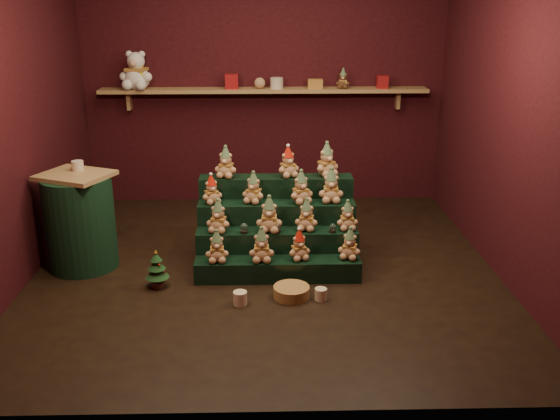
{
  "coord_description": "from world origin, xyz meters",
  "views": [
    {
      "loc": [
        -0.0,
        -5.04,
        2.29
      ],
      "look_at": [
        0.13,
        0.25,
        0.46
      ],
      "focal_mm": 40.0,
      "sensor_mm": 36.0,
      "label": 1
    }
  ],
  "objects_px": {
    "riser_tier_front": "(278,269)",
    "mini_christmas_tree": "(157,269)",
    "brown_bear": "(343,79)",
    "mug_right": "(321,294)",
    "mug_left": "(240,298)",
    "snow_globe_a": "(244,228)",
    "white_bear": "(136,65)",
    "side_table": "(80,221)",
    "wicker_basket": "(291,292)",
    "snow_globe_b": "(278,228)",
    "snow_globe_c": "(333,228)"
  },
  "relations": [
    {
      "from": "riser_tier_front",
      "to": "mini_christmas_tree",
      "type": "xyz_separation_m",
      "value": [
        -1.0,
        -0.12,
        0.07
      ]
    },
    {
      "from": "snow_globe_a",
      "to": "snow_globe_b",
      "type": "xyz_separation_m",
      "value": [
        0.29,
        -0.0,
        -0.0
      ]
    },
    {
      "from": "white_bear",
      "to": "snow_globe_b",
      "type": "bearing_deg",
      "value": -41.24
    },
    {
      "from": "snow_globe_c",
      "to": "white_bear",
      "type": "xyz_separation_m",
      "value": [
        -1.95,
        1.89,
        1.18
      ]
    },
    {
      "from": "brown_bear",
      "to": "mug_left",
      "type": "bearing_deg",
      "value": -103.16
    },
    {
      "from": "snow_globe_c",
      "to": "white_bear",
      "type": "bearing_deg",
      "value": 135.84
    },
    {
      "from": "riser_tier_front",
      "to": "wicker_basket",
      "type": "bearing_deg",
      "value": -73.0
    },
    {
      "from": "mini_christmas_tree",
      "to": "mug_left",
      "type": "height_order",
      "value": "mini_christmas_tree"
    },
    {
      "from": "mug_left",
      "to": "white_bear",
      "type": "xyz_separation_m",
      "value": [
        -1.17,
        2.51,
        1.52
      ]
    },
    {
      "from": "snow_globe_c",
      "to": "side_table",
      "type": "xyz_separation_m",
      "value": [
        -2.19,
        0.16,
        0.02
      ]
    },
    {
      "from": "riser_tier_front",
      "to": "mini_christmas_tree",
      "type": "bearing_deg",
      "value": -173.0
    },
    {
      "from": "snow_globe_a",
      "to": "mini_christmas_tree",
      "type": "bearing_deg",
      "value": -158.39
    },
    {
      "from": "snow_globe_a",
      "to": "mug_left",
      "type": "height_order",
      "value": "snow_globe_a"
    },
    {
      "from": "mug_left",
      "to": "brown_bear",
      "type": "xyz_separation_m",
      "value": [
        1.07,
        2.51,
        1.37
      ]
    },
    {
      "from": "brown_bear",
      "to": "snow_globe_b",
      "type": "bearing_deg",
      "value": -101.98
    },
    {
      "from": "mug_left",
      "to": "mug_right",
      "type": "bearing_deg",
      "value": 5.67
    },
    {
      "from": "mug_right",
      "to": "wicker_basket",
      "type": "bearing_deg",
      "value": 166.53
    },
    {
      "from": "snow_globe_a",
      "to": "wicker_basket",
      "type": "height_order",
      "value": "snow_globe_a"
    },
    {
      "from": "wicker_basket",
      "to": "snow_globe_c",
      "type": "bearing_deg",
      "value": 52.99
    },
    {
      "from": "snow_globe_a",
      "to": "brown_bear",
      "type": "xyz_separation_m",
      "value": [
        1.05,
        1.89,
        1.02
      ]
    },
    {
      "from": "snow_globe_c",
      "to": "mug_right",
      "type": "distance_m",
      "value": 0.67
    },
    {
      "from": "snow_globe_a",
      "to": "snow_globe_c",
      "type": "relative_size",
      "value": 1.13
    },
    {
      "from": "riser_tier_front",
      "to": "snow_globe_a",
      "type": "bearing_deg",
      "value": 150.61
    },
    {
      "from": "snow_globe_a",
      "to": "mug_left",
      "type": "relative_size",
      "value": 0.84
    },
    {
      "from": "side_table",
      "to": "mug_left",
      "type": "bearing_deg",
      "value": -4.54
    },
    {
      "from": "mug_right",
      "to": "snow_globe_a",
      "type": "bearing_deg",
      "value": 138.33
    },
    {
      "from": "snow_globe_c",
      "to": "brown_bear",
      "type": "xyz_separation_m",
      "value": [
        0.29,
        1.89,
        1.02
      ]
    },
    {
      "from": "side_table",
      "to": "wicker_basket",
      "type": "distance_m",
      "value": 1.97
    },
    {
      "from": "white_bear",
      "to": "brown_bear",
      "type": "relative_size",
      "value": 2.43
    },
    {
      "from": "mini_christmas_tree",
      "to": "snow_globe_a",
      "type": "bearing_deg",
      "value": 21.61
    },
    {
      "from": "side_table",
      "to": "wicker_basket",
      "type": "bearing_deg",
      "value": 4.34
    },
    {
      "from": "snow_globe_a",
      "to": "wicker_basket",
      "type": "xyz_separation_m",
      "value": [
        0.39,
        -0.49,
        -0.36
      ]
    },
    {
      "from": "snow_globe_c",
      "to": "side_table",
      "type": "distance_m",
      "value": 2.2
    },
    {
      "from": "snow_globe_b",
      "to": "white_bear",
      "type": "relative_size",
      "value": 0.16
    },
    {
      "from": "mini_christmas_tree",
      "to": "mug_left",
      "type": "bearing_deg",
      "value": -25.43
    },
    {
      "from": "riser_tier_front",
      "to": "snow_globe_a",
      "type": "distance_m",
      "value": 0.45
    },
    {
      "from": "snow_globe_c",
      "to": "mug_left",
      "type": "xyz_separation_m",
      "value": [
        -0.78,
        -0.61,
        -0.35
      ]
    },
    {
      "from": "side_table",
      "to": "mug_left",
      "type": "xyz_separation_m",
      "value": [
        1.41,
        -0.77,
        -0.37
      ]
    },
    {
      "from": "riser_tier_front",
      "to": "white_bear",
      "type": "xyz_separation_m",
      "value": [
        -1.48,
        2.05,
        1.49
      ]
    },
    {
      "from": "side_table",
      "to": "brown_bear",
      "type": "height_order",
      "value": "brown_bear"
    },
    {
      "from": "riser_tier_front",
      "to": "white_bear",
      "type": "relative_size",
      "value": 2.73
    },
    {
      "from": "brown_bear",
      "to": "mug_right",
      "type": "bearing_deg",
      "value": -90.09
    },
    {
      "from": "riser_tier_front",
      "to": "mug_right",
      "type": "bearing_deg",
      "value": -49.46
    },
    {
      "from": "side_table",
      "to": "mini_christmas_tree",
      "type": "relative_size",
      "value": 2.57
    },
    {
      "from": "wicker_basket",
      "to": "snow_globe_a",
      "type": "bearing_deg",
      "value": 128.03
    },
    {
      "from": "mug_right",
      "to": "brown_bear",
      "type": "height_order",
      "value": "brown_bear"
    },
    {
      "from": "riser_tier_front",
      "to": "snow_globe_b",
      "type": "bearing_deg",
      "value": 89.23
    },
    {
      "from": "snow_globe_b",
      "to": "wicker_basket",
      "type": "height_order",
      "value": "snow_globe_b"
    },
    {
      "from": "riser_tier_front",
      "to": "wicker_basket",
      "type": "distance_m",
      "value": 0.35
    },
    {
      "from": "riser_tier_front",
      "to": "mug_left",
      "type": "height_order",
      "value": "riser_tier_front"
    }
  ]
}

